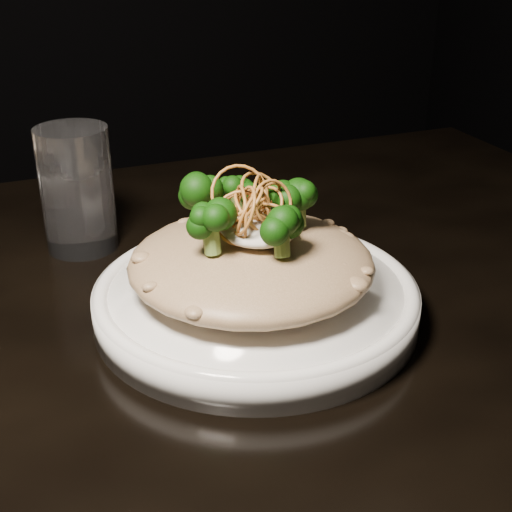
{
  "coord_description": "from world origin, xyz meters",
  "views": [
    {
      "loc": [
        -0.13,
        -0.48,
        1.06
      ],
      "look_at": [
        0.06,
        -0.01,
        0.81
      ],
      "focal_mm": 50.0,
      "sensor_mm": 36.0,
      "label": 1
    }
  ],
  "objects": [
    {
      "name": "plate",
      "position": [
        0.06,
        -0.01,
        0.76
      ],
      "size": [
        0.26,
        0.26,
        0.03
      ],
      "primitive_type": "cylinder",
      "color": "white",
      "rests_on": "table"
    },
    {
      "name": "broccoli",
      "position": [
        0.06,
        -0.0,
        0.84
      ],
      "size": [
        0.11,
        0.11,
        0.04
      ],
      "primitive_type": null,
      "color": "black",
      "rests_on": "risotto"
    },
    {
      "name": "table",
      "position": [
        0.0,
        0.0,
        0.67
      ],
      "size": [
        1.1,
        0.8,
        0.75
      ],
      "color": "black",
      "rests_on": "ground"
    },
    {
      "name": "drinking_glass",
      "position": [
        -0.05,
        0.18,
        0.81
      ],
      "size": [
        0.09,
        0.09,
        0.12
      ],
      "primitive_type": "cylinder",
      "rotation": [
        0.0,
        0.0,
        0.36
      ],
      "color": "white",
      "rests_on": "table"
    },
    {
      "name": "risotto",
      "position": [
        0.06,
        -0.01,
        0.8
      ],
      "size": [
        0.2,
        0.2,
        0.04
      ],
      "primitive_type": "ellipsoid",
      "color": "brown",
      "rests_on": "plate"
    },
    {
      "name": "cheese",
      "position": [
        0.06,
        -0.01,
        0.83
      ],
      "size": [
        0.06,
        0.06,
        0.02
      ],
      "primitive_type": "ellipsoid",
      "color": "silver",
      "rests_on": "risotto"
    },
    {
      "name": "shallots",
      "position": [
        0.06,
        -0.01,
        0.85
      ],
      "size": [
        0.05,
        0.05,
        0.03
      ],
      "primitive_type": null,
      "color": "brown",
      "rests_on": "cheese"
    }
  ]
}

